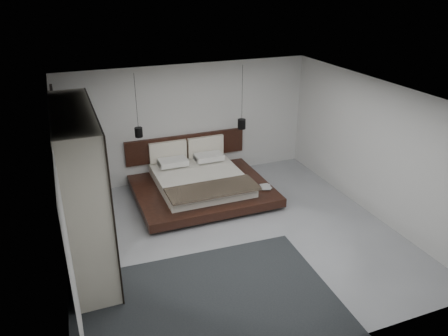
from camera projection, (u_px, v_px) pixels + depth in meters
name	position (u px, v px, depth m)	size (l,w,h in m)	color
floor	(237.00, 236.00, 8.48)	(6.00, 6.00, 0.00)	#93969B
ceiling	(239.00, 94.00, 7.34)	(6.00, 6.00, 0.00)	white
wall_back	(189.00, 122.00, 10.47)	(6.00, 6.00, 0.00)	beige
wall_front	(333.00, 263.00, 5.36)	(6.00, 6.00, 0.00)	beige
wall_left	(64.00, 198.00, 6.92)	(6.00, 6.00, 0.00)	beige
wall_right	(373.00, 148.00, 8.91)	(6.00, 6.00, 0.00)	beige
lattice_screen	(61.00, 151.00, 9.06)	(0.05, 0.90, 2.60)	black
bed	(200.00, 183.00, 9.94)	(2.97, 2.47, 1.11)	black
book_lower	(261.00, 187.00, 9.77)	(0.21, 0.28, 0.03)	#99724C
book_upper	(261.00, 187.00, 9.73)	(0.21, 0.28, 0.02)	#99724C
pendant_left	(139.00, 132.00, 9.45)	(0.17, 0.17, 1.39)	black
pendant_right	(242.00, 124.00, 10.30)	(0.19, 0.19, 1.50)	black
wardrobe	(82.00, 190.00, 7.23)	(0.66, 2.81, 2.76)	beige
rug	(207.00, 308.00, 6.63)	(4.00, 2.86, 0.02)	black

